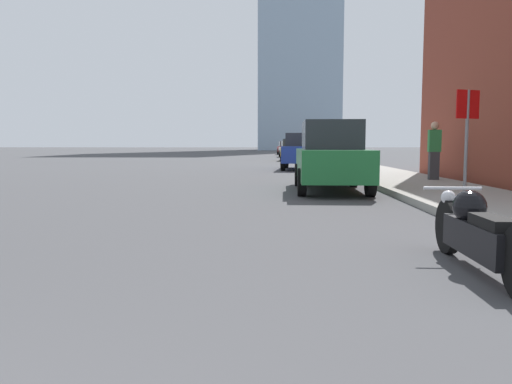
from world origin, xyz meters
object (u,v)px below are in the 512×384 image
Objects in this scene: parked_car_red at (286,148)px; pedestrian at (434,150)px; parked_car_white at (289,149)px; stop_sign at (467,124)px; parked_car_yellow at (293,150)px; parked_car_blue at (302,151)px; motorcycle at (477,233)px; parked_car_green at (331,157)px.

pedestrian is at bearing -88.95° from parked_car_red.
parked_car_red is at bearing 94.28° from pedestrian.
parked_car_red is at bearing 85.71° from parked_car_white.
parked_car_red reaches higher than parked_car_white.
parked_car_yellow is at bearing 95.52° from stop_sign.
motorcycle is at bearing -83.53° from parked_car_blue.
pedestrian is at bearing -77.34° from parked_car_yellow.
pedestrian is (0.78, 4.51, -0.60)m from stop_sign.
parked_car_yellow is 21.72m from parked_car_red.
stop_sign is (2.59, -2.34, 0.76)m from parked_car_green.
motorcycle is at bearing -85.82° from parked_car_green.
parked_car_green is 24.05m from parked_car_yellow.
parked_car_white is at bearing 93.80° from stop_sign.
parked_car_white is at bearing 94.45° from parked_car_blue.
parked_car_blue is at bearing 101.11° from stop_sign.
parked_car_yellow is (-0.37, 32.41, 0.44)m from motorcycle.
pedestrian is (3.26, -43.59, 0.26)m from parked_car_red.
parked_car_white is 2.31× the size of pedestrian.
parked_car_yellow is at bearing 98.66° from pedestrian.
parked_car_red is (0.20, 34.47, -0.09)m from parked_car_blue.
parked_car_blue is 12.76m from parked_car_yellow.
parked_car_blue reaches higher than parked_car_white.
motorcycle is 1.06× the size of stop_sign.
stop_sign is at bearing -73.88° from parked_car_blue.
parked_car_blue is 9.75m from pedestrian.
parked_car_green reaches higher than parked_car_yellow.
stop_sign reaches higher than pedestrian.
parked_car_white reaches higher than motorcycle.
parked_car_green is 34.49m from parked_car_white.
parked_car_green is at bearing 93.74° from motorcycle.
parked_car_green is 3.57m from stop_sign.
parked_car_yellow is 10.44m from parked_car_white.
parked_car_yellow is (0.13, 12.76, -0.07)m from parked_car_blue.
parked_car_green is at bearing -84.56° from parked_car_blue.
motorcycle is 54.13m from parked_car_red.
parked_car_green reaches higher than parked_car_blue.
stop_sign is at bearing -90.27° from parked_car_red.
motorcycle is 1.33× the size of pedestrian.
parked_car_yellow is 0.97× the size of parked_car_white.
parked_car_white is at bearing 91.09° from parked_car_green.
parked_car_white is at bearing 91.26° from motorcycle.
parked_car_yellow is (0.04, 24.05, -0.07)m from parked_car_green.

